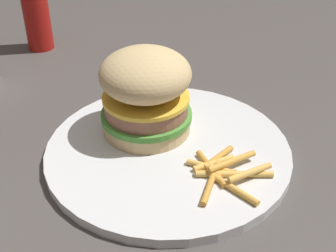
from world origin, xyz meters
TOP-DOWN VIEW (x-y plane):
  - ground_plane at (0.00, 0.00)m, footprint 1.60×1.60m
  - plate at (-0.01, -0.03)m, footprint 0.29×0.29m
  - sandwich at (-0.06, -0.02)m, footprint 0.11×0.11m
  - fries_pile at (0.07, -0.02)m, footprint 0.10×0.10m
  - ketchup_bottle at (-0.39, 0.01)m, footprint 0.04×0.04m

SIDE VIEW (x-z plane):
  - ground_plane at x=0.00m, z-range 0.00..0.00m
  - plate at x=-0.01m, z-range 0.00..0.01m
  - fries_pile at x=0.07m, z-range 0.01..0.02m
  - sandwich at x=-0.06m, z-range 0.01..0.12m
  - ketchup_bottle at x=-0.39m, z-range 0.00..0.14m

